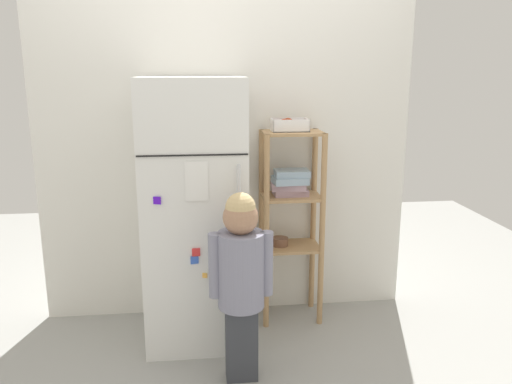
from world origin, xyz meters
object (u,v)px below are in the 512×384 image
refrigerator (195,212)px  child_standing (241,269)px  pantry_shelf_unit (290,204)px  fruit_bin (288,125)px

refrigerator → child_standing: bearing=-65.6°
child_standing → pantry_shelf_unit: 0.78m
fruit_bin → pantry_shelf_unit: bearing=-29.5°
child_standing → pantry_shelf_unit: size_ratio=0.82×
child_standing → pantry_shelf_unit: pantry_shelf_unit is taller
child_standing → pantry_shelf_unit: bearing=60.7°
refrigerator → fruit_bin: size_ratio=6.98×
pantry_shelf_unit → child_standing: bearing=-119.3°
pantry_shelf_unit → fruit_bin: 0.50m
pantry_shelf_unit → fruit_bin: size_ratio=5.50×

